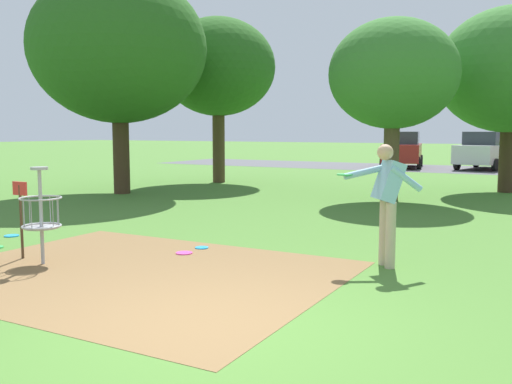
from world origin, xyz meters
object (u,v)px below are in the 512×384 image
frisbee_mid_grass (184,253)px  tree_near_left (118,48)px  frisbee_near_basket (202,248)px  parked_car_center_left (486,150)px  player_foreground_watching (387,197)px  tree_mid_left (511,70)px  disc_golf_basket (39,211)px  tree_mid_center (218,68)px  tree_mid_right (393,75)px  parked_car_leftmost (402,149)px  frisbee_by_tee (12,236)px

frisbee_mid_grass → tree_near_left: 9.89m
frisbee_near_basket → parked_car_center_left: bearing=85.7°
tree_near_left → player_foreground_watching: bearing=-28.8°
tree_mid_left → parked_car_center_left: 11.38m
frisbee_mid_grass → tree_near_left: bearing=138.1°
parked_car_center_left → tree_near_left: bearing=-116.3°
player_foreground_watching → tree_mid_left: tree_mid_left is taller
disc_golf_basket → tree_mid_center: size_ratio=0.23×
disc_golf_basket → player_foreground_watching: size_ratio=0.81×
tree_mid_right → parked_car_leftmost: bearing=103.0°
frisbee_by_tee → tree_mid_left: bearing=59.8°
disc_golf_basket → tree_near_left: 9.77m
frisbee_by_tee → tree_mid_right: (4.53, 8.56, 3.37)m
tree_near_left → frisbee_near_basket: bearing=-39.6°
tree_mid_center → tree_near_left: bearing=-97.5°
parked_car_leftmost → parked_car_center_left: same height
frisbee_by_tee → frisbee_mid_grass: (3.58, 0.32, 0.00)m
frisbee_mid_grass → tree_mid_left: bearing=73.4°
disc_golf_basket → tree_near_left: bearing=124.9°
frisbee_near_basket → frisbee_by_tee: 3.68m
tree_near_left → tree_mid_center: bearing=82.5°
frisbee_near_basket → parked_car_leftmost: 21.91m
parked_car_leftmost → tree_mid_left: bearing=-60.6°
parked_car_leftmost → tree_near_left: bearing=-105.0°
tree_mid_left → tree_mid_right: (-2.59, -3.66, -0.32)m
tree_near_left → tree_mid_right: 7.97m
disc_golf_basket → frisbee_near_basket: (1.44, 1.97, -0.74)m
frisbee_near_basket → tree_mid_right: 8.52m
disc_golf_basket → frisbee_mid_grass: disc_golf_basket is taller
frisbee_near_basket → parked_car_center_left: parked_car_center_left is taller
tree_mid_left → frisbee_near_basket: bearing=-107.1°
frisbee_mid_grass → tree_mid_left: 12.94m
frisbee_by_tee → tree_mid_left: size_ratio=0.05×
parked_car_leftmost → parked_car_center_left: 4.00m
frisbee_near_basket → tree_mid_center: tree_mid_center is taller
player_foreground_watching → frisbee_near_basket: 3.11m
frisbee_mid_grass → tree_mid_left: (3.54, 11.89, 3.69)m
tree_mid_left → tree_mid_center: bearing=-171.6°
frisbee_by_tee → disc_golf_basket: bearing=-28.9°
player_foreground_watching → parked_car_center_left: 22.11m
disc_golf_basket → tree_mid_left: (4.96, 13.40, 2.95)m
disc_golf_basket → frisbee_near_basket: bearing=53.9°
disc_golf_basket → parked_car_leftmost: bearing=92.1°
frisbee_by_tee → tree_near_left: 8.20m
tree_mid_right → parked_car_center_left: 14.76m
tree_near_left → parked_car_leftmost: 17.18m
parked_car_leftmost → player_foreground_watching: bearing=-76.3°
frisbee_near_basket → tree_near_left: tree_near_left is taller
frisbee_mid_grass → tree_near_left: (-6.63, 5.96, 4.30)m
tree_mid_center → frisbee_mid_grass: bearing=-60.1°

